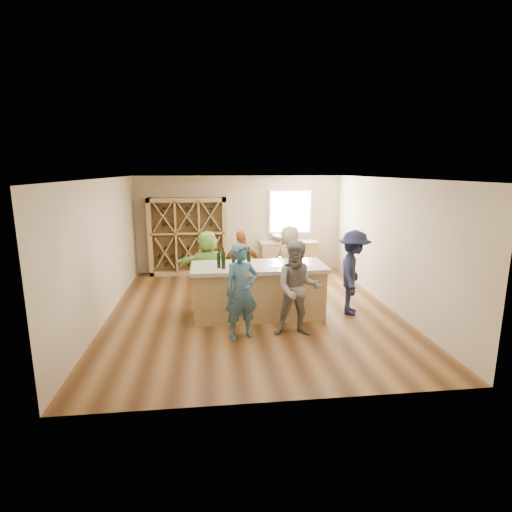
{
  "coord_description": "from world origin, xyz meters",
  "views": [
    {
      "loc": [
        -0.87,
        -8.13,
        2.98
      ],
      "look_at": [
        0.1,
        0.2,
        1.15
      ],
      "focal_mm": 28.0,
      "sensor_mm": 36.0,
      "label": 1
    }
  ],
  "objects": [
    {
      "name": "wine_bottle_a",
      "position": [
        -0.72,
        -0.48,
        1.23
      ],
      "size": [
        0.09,
        0.09,
        0.3
      ],
      "primitive_type": "cylinder",
      "rotation": [
        0.0,
        0.0,
        0.21
      ],
      "color": "black",
      "rests_on": "tasting_counter_top"
    },
    {
      "name": "sink",
      "position": [
        1.2,
        3.2,
        1.01
      ],
      "size": [
        0.54,
        0.54,
        0.19
      ],
      "primitive_type": "imported",
      "color": "silver",
      "rests_on": "back_counter_top"
    },
    {
      "name": "person_near_left",
      "position": [
        -0.35,
        -1.4,
        0.86
      ],
      "size": [
        0.74,
        0.64,
        1.73
      ],
      "primitive_type": "imported",
      "rotation": [
        0.0,
        0.0,
        0.32
      ],
      "color": "#335972",
      "rests_on": "floor"
    },
    {
      "name": "ceiling",
      "position": [
        0.0,
        0.0,
        2.85
      ],
      "size": [
        6.0,
        7.0,
        0.1
      ],
      "primitive_type": "cube",
      "color": "white",
      "rests_on": "ground"
    },
    {
      "name": "wine_bottle_e",
      "position": [
        -0.13,
        -0.51,
        1.24
      ],
      "size": [
        0.1,
        0.1,
        0.33
      ],
      "primitive_type": "cylinder",
      "rotation": [
        0.0,
        0.0,
        0.31
      ],
      "color": "black",
      "rests_on": "tasting_counter_top"
    },
    {
      "name": "tasting_menu_c",
      "position": [
        0.97,
        -0.68,
        1.08
      ],
      "size": [
        0.3,
        0.36,
        0.0
      ],
      "primitive_type": "cube",
      "rotation": [
        0.0,
        0.0,
        -0.28
      ],
      "color": "white",
      "rests_on": "tasting_counter_top"
    },
    {
      "name": "person_far_left",
      "position": [
        -0.94,
        0.87,
        0.81
      ],
      "size": [
        1.53,
        0.59,
        1.63
      ],
      "primitive_type": "imported",
      "rotation": [
        0.0,
        0.0,
        3.18
      ],
      "color": "#8CC64C",
      "rests_on": "floor"
    },
    {
      "name": "wine_rack",
      "position": [
        -1.5,
        3.27,
        1.1
      ],
      "size": [
        2.2,
        0.45,
        2.2
      ],
      "primitive_type": "cube",
      "color": "#A6834F",
      "rests_on": "floor"
    },
    {
      "name": "wine_glass_b",
      "position": [
        0.29,
        -0.74,
        1.17
      ],
      "size": [
        0.08,
        0.08,
        0.19
      ],
      "primitive_type": "cone",
      "rotation": [
        0.0,
        0.0,
        -0.2
      ],
      "color": "white",
      "rests_on": "tasting_counter_top"
    },
    {
      "name": "window_pane",
      "position": [
        1.5,
        3.44,
        1.75
      ],
      "size": [
        1.18,
        0.01,
        1.18
      ],
      "primitive_type": "cube",
      "color": "white",
      "rests_on": "wall_back"
    },
    {
      "name": "floor",
      "position": [
        0.0,
        0.0,
        -0.05
      ],
      "size": [
        6.0,
        7.0,
        0.1
      ],
      "primitive_type": "cube",
      "color": "brown",
      "rests_on": "ground"
    },
    {
      "name": "wine_glass_d",
      "position": [
        0.5,
        -0.49,
        1.17
      ],
      "size": [
        0.09,
        0.09,
        0.19
      ],
      "primitive_type": "cone",
      "rotation": [
        0.0,
        0.0,
        0.27
      ],
      "color": "white",
      "rests_on": "tasting_counter_top"
    },
    {
      "name": "wall_right",
      "position": [
        3.05,
        0.0,
        1.4
      ],
      "size": [
        0.1,
        7.0,
        2.8
      ],
      "primitive_type": "cube",
      "color": "tan",
      "rests_on": "ground"
    },
    {
      "name": "wall_front",
      "position": [
        0.0,
        -3.55,
        1.4
      ],
      "size": [
        6.0,
        0.1,
        2.8
      ],
      "primitive_type": "cube",
      "color": "tan",
      "rests_on": "ground"
    },
    {
      "name": "person_far_mid",
      "position": [
        -0.16,
        0.77,
        0.81
      ],
      "size": [
        1.0,
        0.6,
        1.61
      ],
      "primitive_type": "imported",
      "rotation": [
        0.0,
        0.0,
        3.27
      ],
      "color": "#994C19",
      "rests_on": "floor"
    },
    {
      "name": "person_far_right",
      "position": [
        0.95,
        0.77,
        0.86
      ],
      "size": [
        0.85,
        0.56,
        1.71
      ],
      "primitive_type": "imported",
      "rotation": [
        0.0,
        0.0,
        3.16
      ],
      "color": "gray",
      "rests_on": "floor"
    },
    {
      "name": "back_counter_top",
      "position": [
        1.4,
        3.2,
        0.89
      ],
      "size": [
        1.7,
        0.62,
        0.06
      ],
      "primitive_type": "cube",
      "color": "#A59988",
      "rests_on": "back_counter_base"
    },
    {
      "name": "wine_bottle_c",
      "position": [
        -0.42,
        -0.39,
        1.23
      ],
      "size": [
        0.07,
        0.07,
        0.29
      ],
      "primitive_type": "cylinder",
      "rotation": [
        0.0,
        0.0,
        -0.0
      ],
      "color": "black",
      "rests_on": "tasting_counter_top"
    },
    {
      "name": "window_frame",
      "position": [
        1.5,
        3.47,
        1.75
      ],
      "size": [
        1.3,
        0.06,
        1.3
      ],
      "primitive_type": "cube",
      "color": "white",
      "rests_on": "wall_back"
    },
    {
      "name": "wine_bottle_b",
      "position": [
        -0.63,
        -0.55,
        1.25
      ],
      "size": [
        0.11,
        0.11,
        0.33
      ],
      "primitive_type": "cylinder",
      "rotation": [
        0.0,
        0.0,
        -0.43
      ],
      "color": "black",
      "rests_on": "tasting_counter_top"
    },
    {
      "name": "back_counter_base",
      "position": [
        1.4,
        3.2,
        0.43
      ],
      "size": [
        1.6,
        0.58,
        0.86
      ],
      "primitive_type": "cube",
      "color": "#A6834F",
      "rests_on": "floor"
    },
    {
      "name": "person_server",
      "position": [
        2.06,
        -0.42,
        0.89
      ],
      "size": [
        0.94,
        1.26,
        1.77
      ],
      "primitive_type": "imported",
      "rotation": [
        0.0,
        0.0,
        1.17
      ],
      "color": "#191E38",
      "rests_on": "floor"
    },
    {
      "name": "person_near_right",
      "position": [
        0.67,
        -1.39,
        0.87
      ],
      "size": [
        0.9,
        0.57,
        1.75
      ],
      "primitive_type": "imported",
      "rotation": [
        0.0,
        0.0,
        -0.13
      ],
      "color": "slate",
      "rests_on": "floor"
    },
    {
      "name": "tasting_counter_base",
      "position": [
        0.09,
        -0.33,
        0.5
      ],
      "size": [
        2.6,
        1.0,
        1.0
      ],
      "primitive_type": "cube",
      "color": "#A6834F",
      "rests_on": "floor"
    },
    {
      "name": "wine_glass_a",
      "position": [
        -0.2,
        -0.76,
        1.17
      ],
      "size": [
        0.07,
        0.07,
        0.18
      ],
      "primitive_type": "cone",
      "rotation": [
        0.0,
        0.0,
        -0.05
      ],
      "color": "white",
      "rests_on": "tasting_counter_top"
    },
    {
      "name": "wine_glass_c",
      "position": [
        0.83,
        -0.81,
        1.16
      ],
      "size": [
        0.07,
        0.07,
        0.16
      ],
      "primitive_type": "cone",
      "rotation": [
        0.0,
        0.0,
        -0.18
      ],
      "color": "white",
      "rests_on": "tasting_counter_top"
    },
    {
      "name": "tasting_menu_a",
      "position": [
        -0.2,
        -0.69,
        1.08
      ],
      "size": [
        0.21,
        0.29,
        0.0
      ],
      "primitive_type": "cube",
      "rotation": [
        0.0,
        0.0,
        0.02
      ],
      "color": "white",
      "rests_on": "tasting_counter_top"
    },
    {
      "name": "wine_glass_e",
      "position": [
        1.09,
        -0.61,
        1.17
      ],
      "size": [
        0.08,
        0.08,
        0.18
      ],
      "primitive_type": "cone",
      "rotation": [
        0.0,
        0.0,
        0.1
      ],
      "color": "white",
      "rests_on": "tasting_counter_top"
    },
    {
      "name": "wall_back",
      "position": [
        0.0,
        3.55,
        1.4
      ],
      "size": [
        6.0,
        0.1,
        2.8
      ],
      "primitive_type": "cube",
      "color": "tan",
      "rests_on": "ground"
    },
    {
      "name": "faucet",
      "position": [
        1.2,
        3.38,
        1.07
      ],
      "size": [
        0.02,
        0.02,
        0.3
      ],
      "primitive_type": "cylinder",
      "color": "silver",
      "rests_on": "back_counter_top"
    },
    {
      "name": "tasting_counter_top",
      "position": [
        0.09,
        -0.33,
        1.04
      ],
      "size": [
        2.72,
        1.12,
        0.08
      ],
      "primitive_type": "cube",
      "color": "#A59988",
      "rests_on": "tasting_counter_base"
    },
    {
      "name": "wine_bottle_d",
      "position": [
        -0.32,
        -0.51,
        1.22
      ],
      "size": [
        0.08,
        0.08,
        0.28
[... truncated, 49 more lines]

